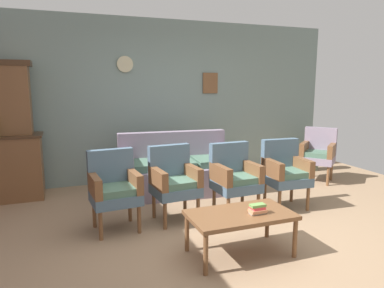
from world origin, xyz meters
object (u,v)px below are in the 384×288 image
armchair_near_couch_end (174,180)px  coffee_table (240,217)px  floral_couch (177,171)px  book_stack_on_table (257,209)px  side_cabinet (1,168)px  armchair_near_cabinet (114,186)px  armchair_row_middle (234,176)px  armchair_by_doorway (285,170)px  floor_vase_by_wall (312,151)px  wingback_chair_by_fireplace (318,152)px

armchair_near_couch_end → coffee_table: size_ratio=0.90×
floral_couch → book_stack_on_table: bearing=-87.4°
side_cabinet → floral_couch: (2.45, -0.52, -0.14)m
armchair_near_cabinet → floral_couch: bearing=44.5°
armchair_near_cabinet → armchair_row_middle: same height
armchair_near_cabinet → armchair_near_couch_end: bearing=3.0°
armchair_near_cabinet → coffee_table: 1.48m
side_cabinet → armchair_by_doorway: side_cabinet is taller
side_cabinet → coffee_table: side_cabinet is taller
armchair_near_couch_end → armchair_row_middle: same height
side_cabinet → floor_vase_by_wall: 5.31m
armchair_by_doorway → wingback_chair_by_fireplace: size_ratio=1.00×
armchair_near_couch_end → coffee_table: (0.33, -1.08, -0.12)m
armchair_near_couch_end → armchair_near_cabinet: bearing=-177.0°
armchair_by_doorway → coffee_table: size_ratio=0.90×
armchair_row_middle → wingback_chair_by_fireplace: 2.24m
floral_couch → armchair_near_couch_end: same height
side_cabinet → armchair_row_middle: size_ratio=1.28×
side_cabinet → armchair_near_couch_end: bearing=-36.7°
armchair_row_middle → armchair_by_doorway: bearing=0.7°
wingback_chair_by_fireplace → floor_vase_by_wall: 0.78m
armchair_near_couch_end → floor_vase_by_wall: armchair_near_couch_end is taller
armchair_near_couch_end → coffee_table: 1.14m
armchair_near_couch_end → book_stack_on_table: armchair_near_couch_end is taller
side_cabinet → armchair_row_middle: 3.28m
armchair_near_cabinet → book_stack_on_table: bearing=-43.3°
side_cabinet → wingback_chair_by_fireplace: size_ratio=1.28×
armchair_near_couch_end → wingback_chair_by_fireplace: 2.93m
armchair_near_couch_end → book_stack_on_table: bearing=-68.0°
side_cabinet → armchair_near_cabinet: (1.36, -1.59, 0.03)m
armchair_row_middle → armchair_near_cabinet: bearing=177.8°
armchair_near_cabinet → coffee_table: armchair_near_cabinet is taller
coffee_table → armchair_by_doorway: bearing=39.7°
wingback_chair_by_fireplace → book_stack_on_table: size_ratio=5.57×
floral_couch → coffee_table: bearing=-91.1°
floral_couch → book_stack_on_table: 2.19m
floral_couch → armchair_near_cabinet: (-1.09, -1.07, 0.17)m
armchair_near_cabinet → armchair_row_middle: 1.49m
armchair_near_cabinet → armchair_by_doorway: bearing=-1.2°
armchair_row_middle → wingback_chair_by_fireplace: (2.05, 0.89, 0.00)m
wingback_chair_by_fireplace → coffee_table: wingback_chair_by_fireplace is taller
armchair_row_middle → armchair_by_doorway: 0.76m
armchair_row_middle → coffee_table: size_ratio=0.90×
armchair_by_doorway → floor_vase_by_wall: (1.70, 1.53, -0.13)m
coffee_table → side_cabinet: bearing=132.4°
armchair_row_middle → wingback_chair_by_fireplace: same height
armchair_by_doorway → armchair_near_cabinet: bearing=178.8°
side_cabinet → coffee_table: bearing=-47.6°
armchair_row_middle → wingback_chair_by_fireplace: bearing=23.5°
wingback_chair_by_fireplace → book_stack_on_table: 3.06m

